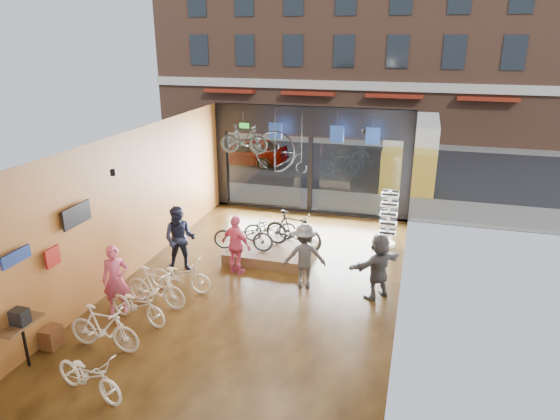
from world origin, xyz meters
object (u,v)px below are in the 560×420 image
at_px(sunglasses_rack, 388,219).
at_px(penny_farthing, 283,154).
at_px(customer_5, 378,266).
at_px(hung_bike, 244,139).
at_px(floor_bike_1, 104,328).
at_px(customer_0, 116,280).
at_px(display_bike_mid, 293,230).
at_px(display_bike_left, 243,235).
at_px(street_car, 247,151).
at_px(display_platform, 272,252).
at_px(customer_3, 304,256).
at_px(floor_bike_0, 89,375).
at_px(customer_2, 236,245).
at_px(display_bike_right, 270,227).
at_px(floor_bike_2, 138,305).
at_px(customer_1, 180,239).
at_px(box_truck, 410,153).
at_px(floor_bike_4, 180,275).
at_px(floor_bike_3, 156,287).

bearing_deg(sunglasses_rack, penny_farthing, 161.02).
relative_size(customer_5, hung_bike, 1.05).
relative_size(floor_bike_1, customer_0, 0.98).
height_order(display_bike_mid, customer_0, customer_0).
height_order(customer_0, customer_5, customer_5).
bearing_deg(hung_bike, display_bike_left, -165.25).
height_order(street_car, customer_0, customer_0).
distance_m(display_bike_left, sunglasses_rack, 4.42).
relative_size(display_platform, sunglasses_rack, 1.37).
bearing_deg(customer_3, floor_bike_0, 45.01).
xyz_separation_m(customer_2, sunglasses_rack, (3.74, 3.00, 0.05)).
bearing_deg(display_bike_mid, customer_5, -108.59).
bearing_deg(customer_0, floor_bike_1, -94.99).
bearing_deg(floor_bike_0, customer_2, 4.83).
xyz_separation_m(display_bike_right, hung_bike, (-1.43, 1.81, 2.22)).
bearing_deg(display_bike_right, display_bike_left, 127.84).
height_order(customer_0, customer_3, customer_3).
distance_m(floor_bike_2, customer_3, 4.16).
relative_size(customer_0, customer_1, 0.91).
height_order(floor_bike_2, sunglasses_rack, sunglasses_rack).
relative_size(customer_5, penny_farthing, 0.99).
bearing_deg(customer_2, box_truck, -89.59).
relative_size(floor_bike_0, display_platform, 0.66).
bearing_deg(hung_bike, display_bike_mid, -138.34).
height_order(floor_bike_0, display_bike_mid, display_bike_mid).
height_order(display_platform, customer_2, customer_2).
bearing_deg(floor_bike_0, street_car, 23.52).
height_order(display_bike_left, sunglasses_rack, sunglasses_rack).
relative_size(floor_bike_0, display_bike_left, 0.92).
height_order(floor_bike_1, floor_bike_2, floor_bike_1).
height_order(display_platform, penny_farthing, penny_farthing).
relative_size(floor_bike_4, hung_bike, 1.04).
relative_size(floor_bike_4, customer_2, 1.00).
xyz_separation_m(floor_bike_2, display_bike_right, (1.67, 4.64, 0.30)).
xyz_separation_m(floor_bike_4, customer_3, (2.92, 1.09, 0.42)).
xyz_separation_m(customer_0, penny_farthing, (2.20, 6.33, 1.67)).
xyz_separation_m(display_bike_right, customer_3, (1.51, -2.01, 0.14)).
bearing_deg(customer_1, floor_bike_2, -96.07).
bearing_deg(customer_2, floor_bike_0, 103.11).
height_order(box_truck, floor_bike_2, box_truck).
xyz_separation_m(street_car, display_platform, (4.31, -10.13, -0.53)).
bearing_deg(floor_bike_2, floor_bike_4, 3.40).
distance_m(customer_0, penny_farthing, 6.90).
xyz_separation_m(floor_bike_2, floor_bike_3, (0.04, 0.73, 0.07)).
xyz_separation_m(street_car, box_truck, (7.81, -1.00, 0.62)).
xyz_separation_m(floor_bike_0, penny_farthing, (1.08, 8.96, 2.08)).
relative_size(display_bike_left, hung_bike, 1.09).
bearing_deg(display_bike_mid, street_car, 40.74).
xyz_separation_m(floor_bike_4, display_bike_mid, (2.21, 2.71, 0.41)).
relative_size(floor_bike_0, sunglasses_rack, 0.91).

